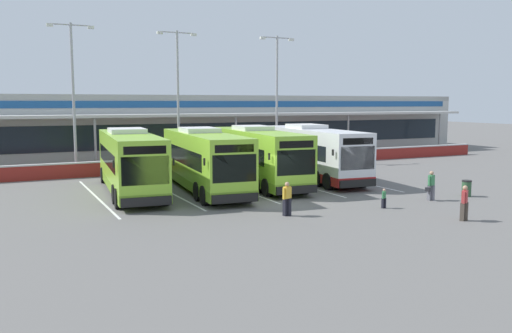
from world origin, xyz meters
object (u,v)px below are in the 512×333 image
(lamp_post_centre, at_px, (178,90))
(litter_bin, at_px, (466,188))
(pedestrian_with_handbag, at_px, (431,185))
(pedestrian_in_dark_coat, at_px, (287,198))
(pedestrian_near_bin, at_px, (465,202))
(coach_bus_leftmost, at_px, (130,163))
(pedestrian_child, at_px, (384,198))
(lamp_post_west, at_px, (73,89))
(coach_bus_right_centre, at_px, (312,153))
(coach_bus_left_centre, at_px, (204,161))
(coach_bus_centre, at_px, (258,157))
(lamp_post_east, at_px, (277,91))

(lamp_post_centre, relative_size, litter_bin, 11.83)
(pedestrian_with_handbag, distance_m, pedestrian_in_dark_coat, 9.01)
(pedestrian_in_dark_coat, relative_size, pedestrian_near_bin, 1.00)
(coach_bus_leftmost, height_order, pedestrian_with_handbag, coach_bus_leftmost)
(pedestrian_child, relative_size, lamp_post_west, 0.09)
(coach_bus_right_centre, relative_size, lamp_post_west, 1.12)
(pedestrian_child, distance_m, litter_bin, 6.48)
(coach_bus_left_centre, bearing_deg, coach_bus_centre, 12.20)
(pedestrian_child, bearing_deg, pedestrian_with_handbag, 8.75)
(lamp_post_west, bearing_deg, litter_bin, -45.75)
(pedestrian_in_dark_coat, xyz_separation_m, lamp_post_centre, (1.14, 19.98, 5.42))
(pedestrian_with_handbag, relative_size, pedestrian_near_bin, 1.00)
(pedestrian_with_handbag, height_order, lamp_post_east, lamp_post_east)
(pedestrian_child, distance_m, lamp_post_centre, 21.74)
(pedestrian_near_bin, height_order, litter_bin, pedestrian_near_bin)
(pedestrian_with_handbag, xyz_separation_m, pedestrian_child, (-3.70, -0.57, -0.32))
(pedestrian_in_dark_coat, xyz_separation_m, lamp_post_west, (-6.99, 19.27, 5.42))
(coach_bus_centre, bearing_deg, litter_bin, -47.68)
(pedestrian_near_bin, height_order, lamp_post_centre, lamp_post_centre)
(lamp_post_west, xyz_separation_m, lamp_post_centre, (8.14, 0.70, 0.00))
(coach_bus_right_centre, bearing_deg, coach_bus_leftmost, -179.09)
(lamp_post_east, bearing_deg, pedestrian_with_handbag, -92.72)
(coach_bus_left_centre, distance_m, lamp_post_east, 16.04)
(pedestrian_child, distance_m, lamp_post_west, 24.05)
(pedestrian_in_dark_coat, distance_m, lamp_post_centre, 20.73)
(coach_bus_leftmost, height_order, litter_bin, coach_bus_leftmost)
(coach_bus_leftmost, relative_size, pedestrian_with_handbag, 7.62)
(pedestrian_in_dark_coat, relative_size, pedestrian_child, 1.61)
(lamp_post_east, relative_size, litter_bin, 11.83)
(coach_bus_right_centre, height_order, lamp_post_centre, lamp_post_centre)
(lamp_post_west, bearing_deg, pedestrian_child, -58.22)
(pedestrian_near_bin, distance_m, lamp_post_west, 27.90)
(pedestrian_near_bin, relative_size, lamp_post_centre, 0.15)
(coach_bus_leftmost, relative_size, pedestrian_child, 12.28)
(coach_bus_right_centre, xyz_separation_m, pedestrian_child, (-2.28, -10.48, -1.24))
(coach_bus_right_centre, height_order, pedestrian_in_dark_coat, coach_bus_right_centre)
(coach_bus_centre, distance_m, pedestrian_child, 10.37)
(pedestrian_near_bin, bearing_deg, pedestrian_with_handbag, 62.45)
(pedestrian_in_dark_coat, relative_size, lamp_post_west, 0.15)
(pedestrian_in_dark_coat, relative_size, lamp_post_east, 0.15)
(pedestrian_near_bin, height_order, lamp_post_east, lamp_post_east)
(coach_bus_centre, bearing_deg, pedestrian_in_dark_coat, -108.31)
(lamp_post_west, height_order, lamp_post_east, same)
(pedestrian_in_dark_coat, height_order, lamp_post_centre, lamp_post_centre)
(pedestrian_child, bearing_deg, coach_bus_leftmost, 135.57)
(pedestrian_with_handbag, bearing_deg, coach_bus_left_centre, 139.16)
(lamp_post_centre, distance_m, litter_bin, 23.33)
(lamp_post_west, height_order, litter_bin, lamp_post_west)
(pedestrian_in_dark_coat, distance_m, litter_bin, 11.76)
(lamp_post_centre, bearing_deg, coach_bus_centre, -79.23)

